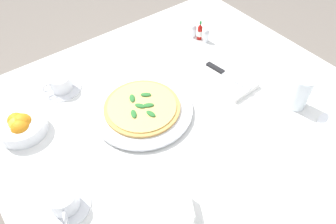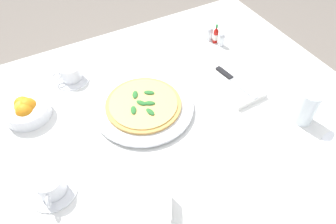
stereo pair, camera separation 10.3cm
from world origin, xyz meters
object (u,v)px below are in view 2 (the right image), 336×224
(napkin_folded, at_px, (233,83))
(salt_shaker, at_px, (221,40))
(pizza, at_px, (143,104))
(coffee_cup_right_edge, at_px, (51,186))
(hot_sauce_bottle, at_px, (216,35))
(coffee_cup_center_back, at_px, (71,74))
(dinner_knife, at_px, (234,81))
(citrus_bowl, at_px, (26,109))
(pepper_shaker, at_px, (210,34))
(water_glass_far_left, at_px, (306,108))
(menu_card, at_px, (171,207))
(pizza_plate, at_px, (144,107))

(napkin_folded, height_order, salt_shaker, salt_shaker)
(pizza, height_order, coffee_cup_right_edge, coffee_cup_right_edge)
(hot_sauce_bottle, bearing_deg, coffee_cup_right_edge, -65.15)
(coffee_cup_center_back, distance_m, coffee_cup_right_edge, 0.46)
(dinner_knife, xyz_separation_m, citrus_bowl, (-0.21, -0.68, 0.00))
(pepper_shaker, bearing_deg, salt_shaker, 19.65)
(water_glass_far_left, xyz_separation_m, menu_card, (0.07, -0.53, -0.02))
(salt_shaker, distance_m, pepper_shaker, 0.06)
(hot_sauce_bottle, bearing_deg, menu_card, -42.82)
(water_glass_far_left, bearing_deg, hot_sauce_bottle, -179.12)
(salt_shaker, xyz_separation_m, pepper_shaker, (-0.06, -0.02, 0.00))
(dinner_knife, bearing_deg, water_glass_far_left, 14.20)
(salt_shaker, bearing_deg, citrus_bowl, -88.92)
(coffee_cup_center_back, height_order, coffee_cup_right_edge, coffee_cup_right_edge)
(napkin_folded, xyz_separation_m, salt_shaker, (-0.22, 0.10, 0.02))
(pizza, relative_size, hot_sauce_bottle, 3.05)
(coffee_cup_right_edge, height_order, water_glass_far_left, water_glass_far_left)
(menu_card, bearing_deg, hot_sauce_bottle, -14.48)
(pizza_plate, bearing_deg, dinner_knife, 81.42)
(water_glass_far_left, xyz_separation_m, citrus_bowl, (-0.45, -0.78, -0.03))
(napkin_folded, xyz_separation_m, hot_sauce_bottle, (-0.25, 0.09, 0.02))
(citrus_bowl, height_order, pepper_shaker, citrus_bowl)
(pizza, height_order, menu_card, menu_card)
(coffee_cup_right_edge, relative_size, hot_sauce_bottle, 1.57)
(pizza, xyz_separation_m, pepper_shaker, (-0.23, 0.41, 0.00))
(citrus_bowl, xyz_separation_m, menu_card, (0.52, 0.25, 0.00))
(hot_sauce_bottle, bearing_deg, pepper_shaker, -160.35)
(dinner_knife, bearing_deg, pizza, -106.76)
(pizza_plate, distance_m, pepper_shaker, 0.47)
(water_glass_far_left, xyz_separation_m, pepper_shaker, (-0.52, -0.02, -0.03))
(pepper_shaker, bearing_deg, citrus_bowl, -84.69)
(napkin_folded, bearing_deg, dinner_knife, 5.71)
(pepper_shaker, bearing_deg, napkin_folded, -16.34)
(water_glass_far_left, distance_m, dinner_knife, 0.26)
(pizza_plate, height_order, menu_card, menu_card)
(pizza_plate, bearing_deg, napkin_folded, 81.88)
(pizza_plate, xyz_separation_m, salt_shaker, (-0.17, 0.43, 0.01))
(water_glass_far_left, bearing_deg, coffee_cup_center_back, -132.56)
(citrus_bowl, xyz_separation_m, pepper_shaker, (-0.07, 0.76, -0.00))
(napkin_folded, height_order, pepper_shaker, pepper_shaker)
(coffee_cup_center_back, xyz_separation_m, hot_sauce_bottle, (0.06, 0.59, 0.01))
(citrus_bowl, bearing_deg, coffee_cup_center_back, 120.27)
(water_glass_far_left, xyz_separation_m, dinner_knife, (-0.24, -0.10, -0.03))
(pizza, distance_m, salt_shaker, 0.47)
(coffee_cup_center_back, xyz_separation_m, salt_shaker, (0.09, 0.60, -0.00))
(menu_card, bearing_deg, coffee_cup_center_back, 34.81)
(hot_sauce_bottle, bearing_deg, dinner_knife, -19.85)
(dinner_knife, bearing_deg, citrus_bowl, -115.19)
(pizza_plate, xyz_separation_m, dinner_knife, (0.05, 0.33, 0.01))
(water_glass_far_left, xyz_separation_m, salt_shaker, (-0.46, 0.00, -0.03))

